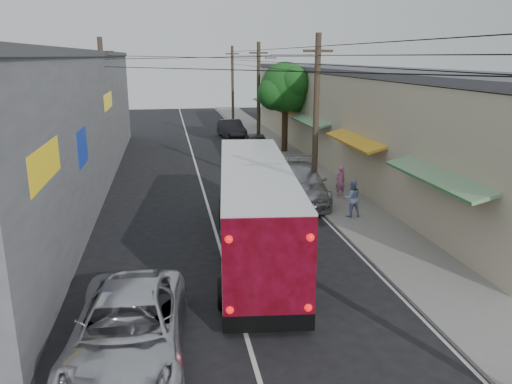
# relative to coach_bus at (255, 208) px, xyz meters

# --- Properties ---
(ground) EXTENTS (120.00, 120.00, 0.00)m
(ground) POSITION_rel_coach_bus_xyz_m (-1.21, -7.02, -1.70)
(ground) COLOR black
(ground) RESTS_ON ground
(sidewalk) EXTENTS (3.00, 80.00, 0.12)m
(sidewalk) POSITION_rel_coach_bus_xyz_m (5.29, 12.98, -1.64)
(sidewalk) COLOR slate
(sidewalk) RESTS_ON ground
(building_right) EXTENTS (7.09, 40.00, 6.25)m
(building_right) POSITION_rel_coach_bus_xyz_m (9.78, 14.98, 1.45)
(building_right) COLOR #B2A98D
(building_right) RESTS_ON ground
(building_left) EXTENTS (7.20, 36.00, 7.25)m
(building_left) POSITION_rel_coach_bus_xyz_m (-9.71, 10.97, 1.95)
(building_left) COLOR gray
(building_left) RESTS_ON ground
(utility_poles) EXTENTS (11.80, 45.28, 8.00)m
(utility_poles) POSITION_rel_coach_bus_xyz_m (1.92, 13.30, 2.42)
(utility_poles) COLOR #473828
(utility_poles) RESTS_ON ground
(street_tree) EXTENTS (4.40, 4.00, 6.60)m
(street_tree) POSITION_rel_coach_bus_xyz_m (5.66, 18.99, 2.97)
(street_tree) COLOR #3F2B19
(street_tree) RESTS_ON ground
(coach_bus) EXTENTS (3.66, 11.60, 3.29)m
(coach_bus) POSITION_rel_coach_bus_xyz_m (0.00, 0.00, 0.00)
(coach_bus) COLOR silver
(coach_bus) RESTS_ON ground
(jeepney) EXTENTS (2.93, 5.83, 1.58)m
(jeepney) POSITION_rel_coach_bus_xyz_m (-4.09, -6.02, -0.91)
(jeepney) COLOR silver
(jeepney) RESTS_ON ground
(parked_suv) EXTENTS (3.23, 6.32, 1.76)m
(parked_suv) POSITION_rel_coach_bus_xyz_m (3.39, 6.42, -0.83)
(parked_suv) COLOR #9D9EA5
(parked_suv) RESTS_ON ground
(parked_car_mid) EXTENTS (2.21, 4.66, 1.54)m
(parked_car_mid) POSITION_rel_coach_bus_xyz_m (3.39, 18.50, -0.94)
(parked_car_mid) COLOR #2A2A2F
(parked_car_mid) RESTS_ON ground
(parked_car_far) EXTENTS (2.18, 4.98, 1.59)m
(parked_car_far) POSITION_rel_coach_bus_xyz_m (2.59, 26.48, -0.91)
(parked_car_far) COLOR black
(parked_car_far) RESTS_ON ground
(pedestrian_near) EXTENTS (0.64, 0.50, 1.55)m
(pedestrian_near) POSITION_rel_coach_bus_xyz_m (5.48, 6.37, -0.81)
(pedestrian_near) COLOR #C16698
(pedestrian_near) RESTS_ON sidewalk
(pedestrian_far) EXTENTS (0.85, 0.68, 1.68)m
(pedestrian_far) POSITION_rel_coach_bus_xyz_m (4.86, 3.14, -0.74)
(pedestrian_far) COLOR #8D9DCD
(pedestrian_far) RESTS_ON sidewalk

